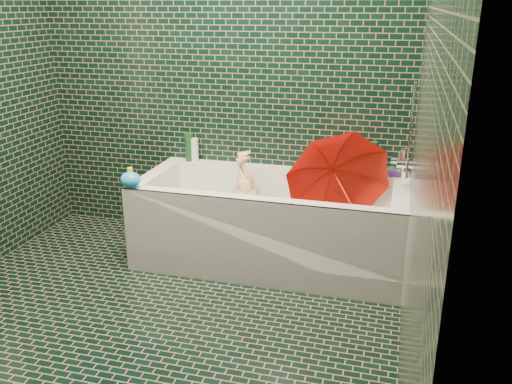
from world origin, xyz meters
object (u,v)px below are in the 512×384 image
(child, at_px, (254,213))
(bath_toy, at_px, (131,179))
(rubber_duck, at_px, (363,168))
(bathtub, at_px, (270,232))
(umbrella, at_px, (343,189))

(child, bearing_deg, bath_toy, -71.76)
(rubber_duck, height_order, bath_toy, bath_toy)
(rubber_duck, bearing_deg, bath_toy, -130.67)
(bathtub, bearing_deg, umbrella, 1.51)
(bath_toy, bearing_deg, umbrella, 19.57)
(umbrella, xyz_separation_m, rubber_duck, (0.09, 0.31, 0.05))
(child, height_order, rubber_duck, rubber_duck)
(bathtub, bearing_deg, bath_toy, -157.86)
(child, height_order, bath_toy, bath_toy)
(bathtub, relative_size, child, 2.11)
(bathtub, relative_size, bath_toy, 12.63)
(umbrella, height_order, rubber_duck, umbrella)
(bathtub, bearing_deg, rubber_duck, 30.85)
(child, bearing_deg, bathtub, 58.39)
(bathtub, distance_m, bath_toy, 0.95)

